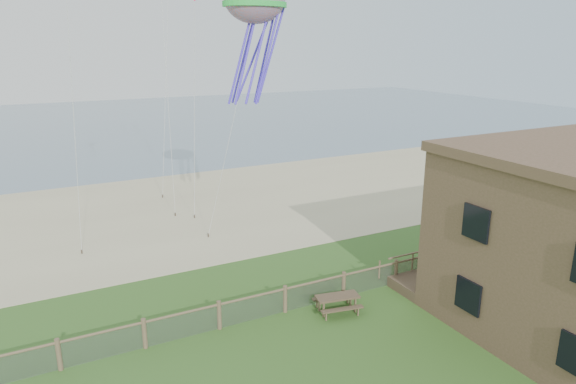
# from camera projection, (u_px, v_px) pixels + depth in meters

# --- Properties ---
(sand_beach) EXTENTS (72.00, 20.00, 0.02)m
(sand_beach) POSITION_uv_depth(u_px,v_px,m) (182.00, 210.00, 35.96)
(sand_beach) COLOR tan
(sand_beach) RESTS_ON ground
(ocean) EXTENTS (160.00, 68.00, 0.02)m
(ocean) POSITION_uv_depth(u_px,v_px,m) (96.00, 125.00, 73.54)
(ocean) COLOR slate
(ocean) RESTS_ON ground
(chainlink_fence) EXTENTS (36.20, 0.20, 1.25)m
(chainlink_fence) POSITION_uv_depth(u_px,v_px,m) (285.00, 301.00, 22.14)
(chainlink_fence) COLOR brown
(chainlink_fence) RESTS_ON ground
(motel_deck) EXTENTS (15.00, 2.00, 0.50)m
(motel_deck) POSITION_uv_depth(u_px,v_px,m) (513.00, 260.00, 27.08)
(motel_deck) COLOR brown
(motel_deck) RESTS_ON ground
(picnic_table) EXTENTS (2.10, 1.74, 0.79)m
(picnic_table) POSITION_uv_depth(u_px,v_px,m) (337.00, 303.00, 22.22)
(picnic_table) COLOR brown
(picnic_table) RESTS_ON ground
(octopus_kite) EXTENTS (3.75, 2.95, 6.97)m
(octopus_kite) POSITION_uv_depth(u_px,v_px,m) (255.00, 36.00, 25.99)
(octopus_kite) COLOR #FF4C28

